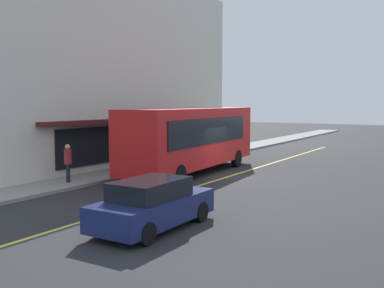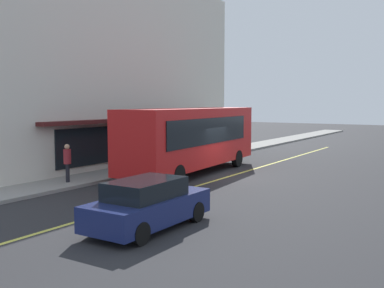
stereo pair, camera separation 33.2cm
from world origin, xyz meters
TOP-DOWN VIEW (x-y plane):
  - ground at (0.00, 0.00)m, footprint 120.00×120.00m
  - sidewalk at (0.00, 5.39)m, footprint 80.00×2.43m
  - lane_centre_stripe at (0.00, 0.00)m, footprint 36.00×0.16m
  - storefront_building at (0.72, 11.52)m, footprint 21.59×10.46m
  - bus at (-0.33, 2.10)m, footprint 11.28×3.30m
  - traffic_light at (2.94, 4.90)m, footprint 0.30×0.52m
  - car_navy at (-9.96, -2.41)m, footprint 4.30×1.86m
  - pedestrian_at_corner at (-6.30, 5.12)m, footprint 0.34×0.34m

SIDE VIEW (x-z plane):
  - ground at x=0.00m, z-range 0.00..0.00m
  - lane_centre_stripe at x=0.00m, z-range 0.00..0.01m
  - sidewalk at x=0.00m, z-range 0.00..0.15m
  - car_navy at x=-9.96m, z-range -0.02..1.50m
  - pedestrian_at_corner at x=-6.30m, z-range 0.33..2.09m
  - bus at x=-0.33m, z-range 0.24..3.74m
  - traffic_light at x=2.94m, z-range 0.93..4.13m
  - storefront_building at x=0.72m, z-range -0.01..11.70m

